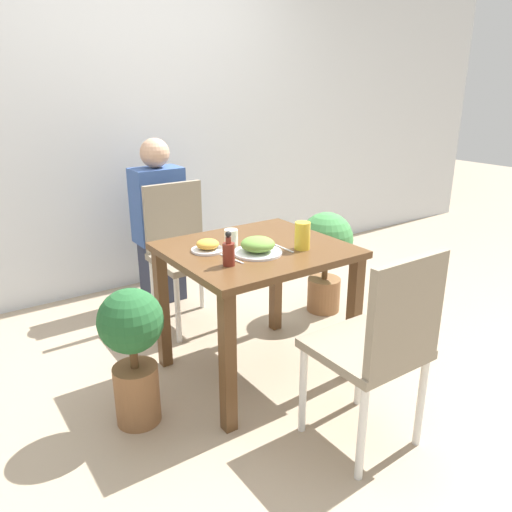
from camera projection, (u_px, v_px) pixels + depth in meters
The scene contains 15 objects.
ground_plane at pixel (256, 369), 2.79m from camera, with size 16.00×16.00×0.00m, color tan.
wall_back at pixel (130, 114), 3.62m from camera, with size 8.00×0.05×2.60m.
dining_table at pixel (256, 269), 2.59m from camera, with size 0.88×0.79×0.72m.
chair_near at pixel (380, 342), 2.03m from camera, with size 0.42×0.42×0.91m.
chair_far at pixel (183, 246), 3.22m from camera, with size 0.42×0.42×0.91m.
food_plate at pixel (258, 246), 2.44m from camera, with size 0.24×0.24×0.08m.
side_plate at pixel (208, 246), 2.48m from camera, with size 0.16×0.16×0.06m.
drink_cup at pixel (231, 238), 2.53m from camera, with size 0.07×0.07×0.09m.
juice_glass at pixel (302, 236), 2.50m from camera, with size 0.08×0.08×0.14m.
sauce_bottle at pixel (229, 252), 2.27m from camera, with size 0.06×0.06×0.16m.
fork_utensil at pixel (232, 259), 2.37m from camera, with size 0.03×0.17×0.00m.
spoon_utensil at pixel (282, 248), 2.53m from camera, with size 0.01×0.18×0.00m.
potted_plant_left at pixel (133, 346), 2.24m from camera, with size 0.29×0.29×0.67m.
potted_plant_right at pixel (326, 251), 3.38m from camera, with size 0.36×0.36×0.70m.
person_figure at pixel (159, 223), 3.52m from camera, with size 0.34×0.22×1.17m.
Camera 1 is at (-1.38, -2.00, 1.52)m, focal length 35.00 mm.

